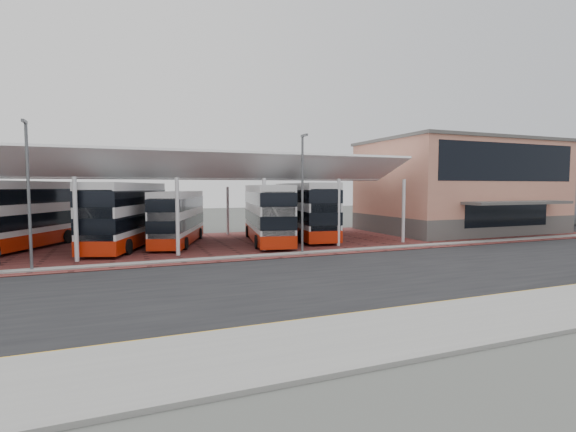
% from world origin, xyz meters
% --- Properties ---
extents(ground, '(140.00, 140.00, 0.00)m').
position_xyz_m(ground, '(0.00, 0.00, 0.00)').
color(ground, '#454843').
extents(road, '(120.00, 14.00, 0.02)m').
position_xyz_m(road, '(0.00, -1.00, 0.01)').
color(road, black).
rests_on(road, ground).
extents(forecourt, '(72.00, 16.00, 0.06)m').
position_xyz_m(forecourt, '(2.00, 13.00, 0.03)').
color(forecourt, brown).
rests_on(forecourt, ground).
extents(sidewalk, '(120.00, 4.00, 0.14)m').
position_xyz_m(sidewalk, '(0.00, -9.00, 0.07)').
color(sidewalk, gray).
rests_on(sidewalk, ground).
extents(north_kerb, '(120.00, 0.80, 0.14)m').
position_xyz_m(north_kerb, '(0.00, 6.20, 0.07)').
color(north_kerb, gray).
rests_on(north_kerb, ground).
extents(yellow_line_near, '(120.00, 0.12, 0.01)m').
position_xyz_m(yellow_line_near, '(0.00, -7.00, 0.03)').
color(yellow_line_near, gold).
rests_on(yellow_line_near, road).
extents(yellow_line_far, '(120.00, 0.12, 0.01)m').
position_xyz_m(yellow_line_far, '(0.00, -6.70, 0.03)').
color(yellow_line_far, gold).
rests_on(yellow_line_far, road).
extents(canopy, '(37.00, 11.63, 7.07)m').
position_xyz_m(canopy, '(-6.00, 13.94, 5.80)').
color(canopy, silver).
rests_on(canopy, ground).
extents(terminal, '(18.40, 14.40, 9.25)m').
position_xyz_m(terminal, '(23.00, 13.92, 4.66)').
color(terminal, '#52504D').
rests_on(terminal, ground).
extents(warehouse, '(30.50, 20.50, 10.25)m').
position_xyz_m(warehouse, '(48.00, 24.00, 5.15)').
color(warehouse, slate).
rests_on(warehouse, ground).
extents(lamp_west, '(0.16, 0.90, 8.07)m').
position_xyz_m(lamp_west, '(-14.00, 6.27, 4.36)').
color(lamp_west, '#53555A').
rests_on(lamp_west, ground).
extents(lamp_east, '(0.16, 0.90, 8.07)m').
position_xyz_m(lamp_east, '(2.00, 6.27, 4.36)').
color(lamp_east, '#53555A').
rests_on(lamp_east, ground).
extents(bus_1, '(7.86, 11.95, 4.94)m').
position_xyz_m(bus_1, '(-16.46, 15.00, 2.51)').
color(bus_1, silver).
rests_on(bus_1, forecourt).
extents(bus_2, '(6.53, 11.92, 4.83)m').
position_xyz_m(bus_2, '(-9.05, 13.95, 2.46)').
color(bus_2, silver).
rests_on(bus_2, forecourt).
extents(bus_3, '(5.47, 10.31, 4.16)m').
position_xyz_m(bus_3, '(-5.23, 14.25, 2.13)').
color(bus_3, silver).
rests_on(bus_3, forecourt).
extents(bus_4, '(4.66, 11.60, 4.66)m').
position_xyz_m(bus_4, '(1.67, 12.67, 2.38)').
color(bus_4, silver).
rests_on(bus_4, forecourt).
extents(bus_5, '(4.25, 12.02, 4.85)m').
position_xyz_m(bus_5, '(5.73, 14.35, 2.47)').
color(bus_5, silver).
rests_on(bus_5, forecourt).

